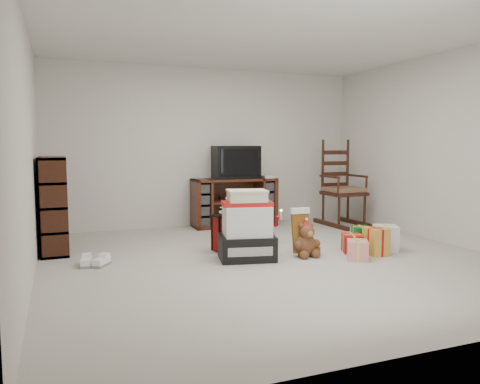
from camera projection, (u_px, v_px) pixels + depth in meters
name	position (u px, v px, depth m)	size (l,w,h in m)	color
room	(275.00, 149.00, 5.16)	(5.01, 5.01, 2.51)	#A4A196
tv_stand	(234.00, 202.00, 7.44)	(1.34, 0.50, 0.76)	#452313
bookshelf	(54.00, 206.00, 5.67)	(0.31, 0.94, 1.15)	#35160E
rocking_chair	(341.00, 195.00, 7.54)	(0.60, 0.97, 1.43)	#35160E
gift_pile	(247.00, 230.00, 5.25)	(0.69, 0.56, 0.77)	black
red_suitcase	(228.00, 232.00, 5.70)	(0.37, 0.24, 0.52)	maroon
stocking	(301.00, 232.00, 5.44)	(0.27, 0.11, 0.57)	#0B6B1C
teddy_bear	(306.00, 242.00, 5.41)	(0.26, 0.23, 0.38)	brown
santa_figurine	(268.00, 227.00, 6.08)	(0.28, 0.27, 0.58)	#AE121C
mrs_claus_figurine	(224.00, 226.00, 6.25)	(0.26, 0.25, 0.53)	#AE121C
sneaker_pair	(94.00, 262.00, 4.99)	(0.34, 0.27, 0.09)	white
gift_cluster	(369.00, 242.00, 5.60)	(0.73, 0.83, 0.25)	#B41814
crt_television	(235.00, 162.00, 7.42)	(0.74, 0.57, 0.52)	black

